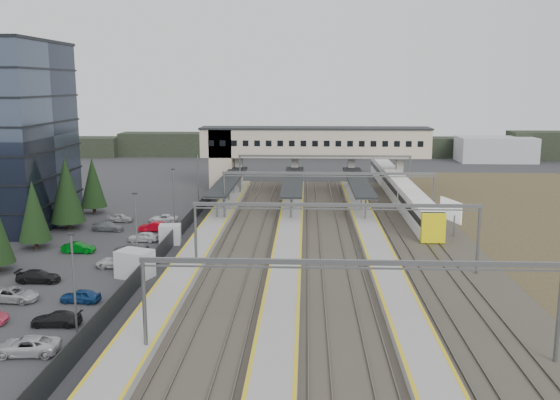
{
  "coord_description": "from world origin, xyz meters",
  "views": [
    {
      "loc": [
        9.05,
        -68.26,
        18.74
      ],
      "look_at": [
        5.68,
        10.47,
        4.0
      ],
      "focal_mm": 40.0,
      "sensor_mm": 36.0,
      "label": 1
    }
  ],
  "objects_px": {
    "footbridge": "(299,146)",
    "billboard": "(451,211)",
    "relay_cabin_near": "(135,264)",
    "relay_cabin_far": "(170,234)",
    "train": "(398,188)"
  },
  "relations": [
    {
      "from": "relay_cabin_near",
      "to": "relay_cabin_far",
      "type": "height_order",
      "value": "relay_cabin_near"
    },
    {
      "from": "footbridge",
      "to": "billboard",
      "type": "xyz_separation_m",
      "value": [
        19.57,
        -32.51,
        -5.03
      ]
    },
    {
      "from": "relay_cabin_far",
      "to": "train",
      "type": "xyz_separation_m",
      "value": [
        31.08,
        29.74,
        0.88
      ]
    },
    {
      "from": "footbridge",
      "to": "train",
      "type": "relative_size",
      "value": 0.68
    },
    {
      "from": "train",
      "to": "billboard",
      "type": "bearing_deg",
      "value": -82.01
    },
    {
      "from": "relay_cabin_far",
      "to": "footbridge",
      "type": "height_order",
      "value": "footbridge"
    },
    {
      "from": "train",
      "to": "relay_cabin_far",
      "type": "bearing_deg",
      "value": -136.26
    },
    {
      "from": "relay_cabin_far",
      "to": "train",
      "type": "relative_size",
      "value": 0.05
    },
    {
      "from": "relay_cabin_near",
      "to": "footbridge",
      "type": "bearing_deg",
      "value": 73.54
    },
    {
      "from": "relay_cabin_far",
      "to": "billboard",
      "type": "bearing_deg",
      "value": 10.65
    },
    {
      "from": "footbridge",
      "to": "train",
      "type": "xyz_separation_m",
      "value": [
        16.3,
        -9.23,
        -5.91
      ]
    },
    {
      "from": "relay_cabin_near",
      "to": "billboard",
      "type": "height_order",
      "value": "billboard"
    },
    {
      "from": "train",
      "to": "billboard",
      "type": "xyz_separation_m",
      "value": [
        3.27,
        -23.28,
        0.88
      ]
    },
    {
      "from": "relay_cabin_far",
      "to": "billboard",
      "type": "distance_m",
      "value": 34.99
    },
    {
      "from": "billboard",
      "to": "relay_cabin_near",
      "type": "bearing_deg",
      "value": -150.75
    }
  ]
}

